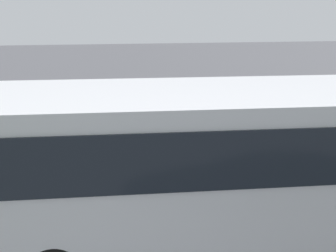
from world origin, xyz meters
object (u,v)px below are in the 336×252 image
Objects in this scene: stunt_motorcycle at (81,115)px; spectator_far_left at (246,137)px; tour_bus at (264,166)px; parked_motorcycle_silver at (227,173)px; traffic_cone at (135,129)px; spectator_left at (216,140)px; spectator_centre at (186,143)px.

spectator_far_left is at bearing 147.99° from stunt_motorcycle.
stunt_motorcycle is at bearing -55.14° from tour_bus.
spectator_far_left reaches higher than parked_motorcycle_silver.
traffic_cone is (3.18, -3.33, -0.78)m from spectator_far_left.
stunt_motorcycle is 2.09m from traffic_cone.
tour_bus reaches higher than traffic_cone.
tour_bus reaches higher than stunt_motorcycle.
parked_motorcycle_silver reaches higher than traffic_cone.
stunt_motorcycle is (4.19, -3.25, -0.06)m from spectator_left.
tour_bus is 5.64× the size of parked_motorcycle_silver.
parked_motorcycle_silver is at bearing 138.97° from spectator_centre.
spectator_left reaches higher than stunt_motorcycle.
tour_bus is 18.31× the size of traffic_cone.
traffic_cone is at bearing -69.56° from spectator_centre.
spectator_left reaches higher than parked_motorcycle_silver.
traffic_cone is at bearing -69.51° from tour_bus.
spectator_far_left reaches higher than stunt_motorcycle.
spectator_centre is at bearing 110.44° from traffic_cone.
spectator_left is 1.15m from parked_motorcycle_silver.
spectator_far_left is 0.89× the size of stunt_motorcycle.
spectator_centre is at bearing 9.19° from spectator_left.
parked_motorcycle_silver is 4.92m from traffic_cone.
parked_motorcycle_silver is at bearing 117.60° from traffic_cone.
tour_bus is at bearing 92.85° from spectator_left.
spectator_left is 1.00× the size of spectator_centre.
stunt_motorcycle is 3.22× the size of traffic_cone.
traffic_cone is at bearing -46.39° from spectator_far_left.
spectator_centre is (1.87, 0.18, -0.03)m from spectator_far_left.
tour_bus is 3.08m from spectator_centre.
parked_motorcycle_silver is (0.90, 1.03, -0.60)m from spectator_far_left.
spectator_far_left is at bearing -131.17° from parked_motorcycle_silver.
spectator_left is at bearing 2.05° from spectator_far_left.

